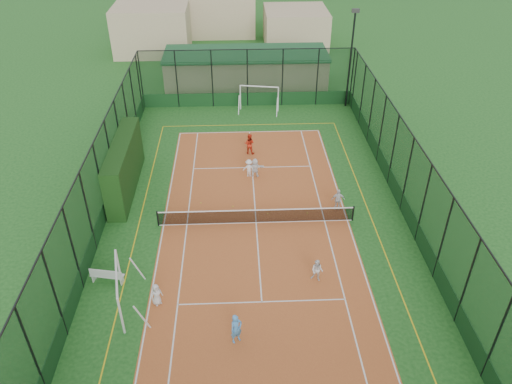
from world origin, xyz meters
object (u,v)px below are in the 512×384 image
child_near_right (317,271)px  child_far_left (249,168)px  floodlight_ne (350,60)px  child_far_right (338,199)px  white_bench (107,275)px  futsal_goal_near (120,290)px  coach (249,144)px  clubhouse (246,68)px  child_near_left (157,294)px  futsal_goal_far (259,98)px  child_near_mid (236,329)px  child_far_back (255,168)px

child_near_right → child_far_left: child_near_right is taller
child_near_right → child_far_left: size_ratio=1.00×
floodlight_ne → child_far_right: floodlight_ne is taller
white_bench → futsal_goal_near: (1.06, -1.75, 0.62)m
coach → child_far_right: bearing=140.3°
child_near_right → child_far_right: size_ratio=0.91×
clubhouse → futsal_goal_near: size_ratio=4.43×
futsal_goal_near → child_far_right: 14.06m
child_near_left → coach: 15.56m
child_near_left → floodlight_ne: bearing=18.0°
floodlight_ne → futsal_goal_far: size_ratio=2.46×
coach → child_far_left: bearing=102.4°
futsal_goal_far → coach: futsal_goal_far is taller
futsal_goal_near → child_near_mid: (5.48, -2.30, -0.31)m
futsal_goal_near → futsal_goal_far: size_ratio=1.02×
white_bench → child_far_right: child_far_right is taller
child_near_left → child_far_left: size_ratio=0.95×
child_near_mid → child_near_right: 5.58m
clubhouse → child_near_left: bearing=-100.2°
futsal_goal_near → child_near_right: (9.64, 1.42, -0.46)m
white_bench → child_far_back: size_ratio=1.27×
futsal_goal_far → child_far_left: size_ratio=2.63×
child_near_left → child_far_left: child_far_left is taller
floodlight_ne → coach: size_ratio=5.31×
clubhouse → coach: bearing=-90.5°
floodlight_ne → child_near_mid: bearing=-111.3°
futsal_goal_far → child_near_mid: futsal_goal_far is taller
child_near_mid → child_far_right: (6.35, 9.90, -0.08)m
child_far_right → child_near_right: bearing=73.3°
clubhouse → child_near_mid: (-1.26, -30.70, -0.78)m
futsal_goal_far → child_far_left: 10.79m
child_far_left → child_far_back: size_ratio=0.94×
clubhouse → futsal_goal_far: (0.96, -6.01, -0.49)m
child_far_back → futsal_goal_far: bearing=-86.2°
child_near_mid → child_near_left: bearing=115.8°
floodlight_ne → clubhouse: (-8.60, 5.40, -2.55)m
child_near_mid → child_far_right: child_near_mid is taller
child_near_left → child_near_mid: 4.53m
floodlight_ne → child_far_right: size_ratio=5.85×
futsal_goal_near → futsal_goal_far: (7.71, 22.38, -0.02)m
child_near_right → white_bench: bearing=-155.8°
child_far_right → floodlight_ne: bearing=-100.0°
futsal_goal_near → coach: (6.62, 14.87, -0.32)m
child_far_left → floodlight_ne: bearing=-125.0°
futsal_goal_far → white_bench: bearing=-103.0°
futsal_goal_far → child_far_right: (4.12, -14.79, -0.37)m
floodlight_ne → child_near_right: bearing=-104.8°
futsal_goal_far → child_near_mid: bearing=-85.1°
clubhouse → child_near_mid: size_ratio=9.73×
child_near_right → floodlight_ne: bearing=101.2°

